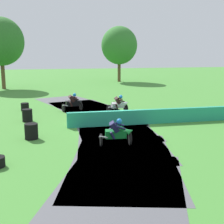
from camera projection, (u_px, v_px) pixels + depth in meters
ground_plane at (111, 126)px, 18.43m from camera, size 120.00×120.00×0.00m
track_asphalt at (99, 126)px, 18.28m from camera, size 7.33×26.36×0.01m
safety_barrier at (188, 115)px, 19.37m from camera, size 15.34×0.35×0.90m
motorcycle_lead_green at (117, 133)px, 14.39m from camera, size 1.70×0.84×1.43m
motorcycle_chase_white at (119, 104)px, 22.10m from camera, size 1.72×1.07×1.43m
motorcycle_trailing_black at (73, 103)px, 22.72m from camera, size 1.71×1.05×1.43m
tire_stack_mid_a at (31, 131)px, 15.57m from camera, size 0.68×0.68×0.80m
tire_stack_mid_b at (27, 115)px, 19.42m from camera, size 0.64×0.64×0.80m
tire_stack_far at (25, 107)px, 22.92m from camera, size 0.59×0.59×0.60m
traffic_cone at (171, 113)px, 21.03m from camera, size 0.28×0.28×0.44m
tree_far_left at (119, 45)px, 43.67m from camera, size 5.15×5.15×7.92m
tree_mid_rise at (1, 42)px, 35.13m from camera, size 5.31×5.31×8.30m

